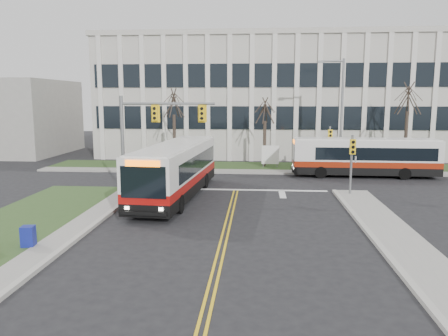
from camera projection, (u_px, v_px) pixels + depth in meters
ground at (228, 225)px, 21.00m from camera, size 120.00×120.00×0.00m
sidewalk_west at (35, 256)px, 16.60m from camera, size 1.20×26.00×0.14m
sidewalk_east at (428, 268)px, 15.49m from camera, size 2.00×26.00×0.14m
sidewalk_cross at (302, 172)px, 35.57m from camera, size 44.00×1.60×0.14m
building_lawn at (298, 167)px, 38.33m from camera, size 44.00×5.00×0.12m
office_building at (290, 99)px, 49.21m from camera, size 40.00×16.00×12.00m
building_annex at (9, 117)px, 47.97m from camera, size 12.00×12.00×8.00m
mast_arm_signal at (148, 126)px, 27.81m from camera, size 6.11×0.38×6.20m
signal_pole_near at (352, 156)px, 26.84m from camera, size 0.34×0.39×3.80m
signal_pole_far at (330, 143)px, 35.21m from camera, size 0.34×0.39×3.80m
streetlight at (340, 109)px, 35.52m from camera, size 2.15×0.25×9.20m
directory_sign at (270, 155)px, 37.85m from camera, size 1.50×0.12×2.00m
tree_left at (174, 104)px, 38.32m from camera, size 1.80×1.80×7.70m
tree_mid at (265, 112)px, 38.00m from camera, size 1.80×1.80×6.82m
tree_right at (408, 100)px, 36.72m from camera, size 1.80×1.80×8.25m
bus_main at (176, 171)px, 26.74m from camera, size 3.52×12.20×3.21m
bus_cross at (365, 158)px, 33.81m from camera, size 10.97×2.59×2.91m
newspaper_box_blue at (28, 238)px, 17.55m from camera, size 0.56×0.52×0.95m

